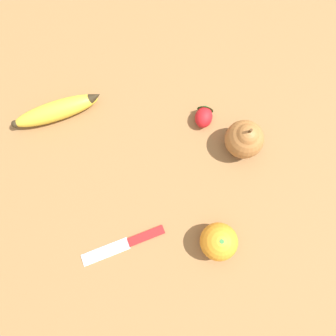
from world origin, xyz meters
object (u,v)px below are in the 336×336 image
at_px(strawberry, 204,116).
at_px(paring_knife, 127,244).
at_px(banana, 57,110).
at_px(orange, 219,242).
at_px(pear, 245,139).

relative_size(strawberry, paring_knife, 0.33).
bearing_deg(banana, orange, -58.96).
relative_size(pear, paring_knife, 0.63).
bearing_deg(paring_knife, orange, -110.11).
bearing_deg(pear, banana, -178.91).
relative_size(orange, pear, 0.74).
distance_m(pear, paring_knife, 0.29).
distance_m(banana, pear, 0.37).
bearing_deg(pear, strawberry, 153.75).
relative_size(orange, paring_knife, 0.47).
xyz_separation_m(strawberry, paring_knife, (-0.10, -0.27, -0.01)).
bearing_deg(paring_knife, banana, 7.81).
xyz_separation_m(pear, paring_knife, (-0.18, -0.23, -0.04)).
distance_m(strawberry, paring_knife, 0.29).
relative_size(banana, paring_knife, 1.18).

